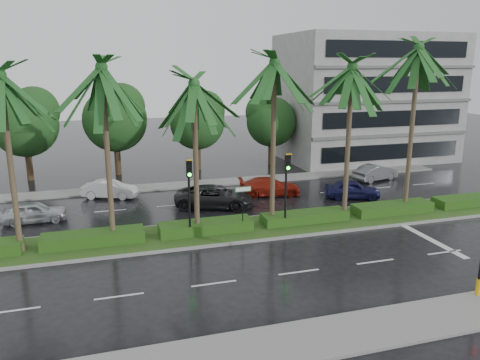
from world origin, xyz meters
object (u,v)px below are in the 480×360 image
object	(u,v)px
signal_median_left	(189,187)
car_white	(110,189)
car_blue	(352,189)
street_sign	(243,197)
car_silver	(34,212)
car_grey	(375,173)
car_red	(269,186)
car_darkgrey	(214,197)

from	to	relation	value
signal_median_left	car_white	xyz separation A→B (m)	(-3.91, 9.84, -2.37)
car_blue	signal_median_left	bearing A→B (deg)	131.05
street_sign	car_blue	xyz separation A→B (m)	(9.50, 4.58, -1.46)
car_silver	street_sign	bearing A→B (deg)	-117.11
car_white	car_grey	xyz separation A→B (m)	(20.91, -0.93, 0.02)
car_red	car_grey	size ratio (longest dim) A/B	1.13
street_sign	car_red	bearing A→B (deg)	59.29
car_blue	car_grey	bearing A→B (deg)	-27.19
car_white	signal_median_left	bearing A→B (deg)	-137.63
street_sign	car_red	distance (m)	8.32
car_silver	car_white	distance (m)	6.12
car_silver	car_grey	xyz separation A→B (m)	(25.41, 3.22, 0.02)
car_darkgrey	car_blue	xyz separation A→B (m)	(9.82, -0.79, -0.06)
car_silver	car_red	size ratio (longest dim) A/B	0.84
car_darkgrey	car_grey	distance (m)	14.70
car_white	car_grey	size ratio (longest dim) A/B	0.97
signal_median_left	car_silver	distance (m)	10.43
car_white	car_red	bearing A→B (deg)	-82.58
car_blue	car_silver	bearing A→B (deg)	107.66
car_silver	car_grey	distance (m)	25.62
car_darkgrey	car_grey	world-z (taller)	car_darkgrey
car_silver	car_darkgrey	xyz separation A→B (m)	(11.10, -0.13, 0.09)
signal_median_left	car_darkgrey	world-z (taller)	signal_median_left
signal_median_left	car_blue	distance (m)	13.58
car_darkgrey	car_red	size ratio (longest dim) A/B	1.17
signal_median_left	car_white	distance (m)	10.85
car_white	car_grey	bearing A→B (deg)	-71.86
car_red	car_blue	distance (m)	5.86
street_sign	signal_median_left	bearing A→B (deg)	-176.53
car_silver	car_darkgrey	world-z (taller)	car_darkgrey
car_red	car_blue	bearing A→B (deg)	-105.45
signal_median_left	street_sign	bearing A→B (deg)	3.47
car_blue	car_grey	size ratio (longest dim) A/B	0.98
street_sign	car_silver	xyz separation A→B (m)	(-11.41, 5.51, -1.49)
car_white	car_blue	bearing A→B (deg)	-86.49
car_blue	street_sign	bearing A→B (deg)	135.94
car_white	car_red	xyz separation A→B (m)	(11.10, -2.62, 0.02)
car_silver	signal_median_left	bearing A→B (deg)	-125.42
street_sign	car_white	size ratio (longest dim) A/B	0.68
street_sign	car_white	xyz separation A→B (m)	(-6.91, 9.66, -1.49)
signal_median_left	car_white	world-z (taller)	signal_median_left
car_white	car_darkgrey	bearing A→B (deg)	-102.30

